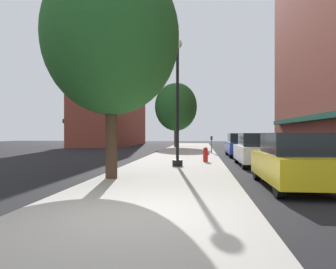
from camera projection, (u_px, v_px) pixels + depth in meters
ground_plane at (238, 156)px, 23.40m from camera, size 90.00×90.00×0.00m
sidewalk_slab at (185, 154)px, 24.81m from camera, size 4.80×50.00×0.12m
building_far_background at (113, 83)px, 43.84m from camera, size 6.80×18.00×17.26m
lamppost at (177, 100)px, 14.64m from camera, size 0.48×0.48×5.90m
fire_hydrant at (206, 154)px, 16.97m from camera, size 0.33×0.26×0.79m
parking_meter_near at (212, 143)px, 24.02m from camera, size 0.14×0.09×1.31m
parking_meter_far at (211, 142)px, 24.82m from camera, size 0.14×0.09×1.31m
tree_near at (176, 107)px, 35.90m from camera, size 4.78×4.78×7.33m
tree_mid at (111, 37)px, 10.68m from camera, size 4.60×4.60×7.44m
car_yellow at (293, 161)px, 9.43m from camera, size 1.80×4.30×1.66m
car_white at (256, 150)px, 15.87m from camera, size 1.80×4.30×1.66m
car_blue at (240, 145)px, 22.50m from camera, size 1.80×4.30×1.66m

